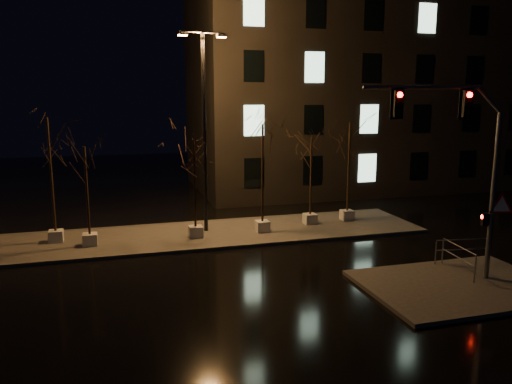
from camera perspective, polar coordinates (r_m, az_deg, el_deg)
name	(u,v)px	position (r m, az deg, el deg)	size (l,w,h in m)	color
ground	(239,275)	(20.03, -1.94, -9.49)	(90.00, 90.00, 0.00)	black
median	(210,234)	(25.59, -5.22, -4.81)	(22.00, 5.00, 0.15)	#3E3C38
sidewalk_corner	(459,286)	(20.22, 22.14, -9.88)	(7.00, 5.00, 0.15)	#3E3C38
building	(356,90)	(40.70, 11.31, 11.37)	(25.00, 12.00, 15.00)	black
tree_0	(49,146)	(24.96, -22.58, 4.91)	(1.80, 1.80, 6.05)	beige
tree_1	(86,169)	(23.89, -18.91, 2.52)	(1.80, 1.80, 4.74)	beige
tree_2	(194,162)	(24.15, -7.09, 3.44)	(1.80, 1.80, 4.92)	beige
tree_3	(263,148)	(24.93, 0.76, 5.00)	(1.80, 1.80, 5.63)	beige
tree_4	(311,157)	(26.72, 6.34, 3.99)	(1.80, 1.80, 4.82)	beige
tree_5	(349,144)	(27.85, 10.63, 5.36)	(1.80, 1.80, 5.59)	beige
traffic_signal_mast	(466,155)	(19.70, 22.83, 3.95)	(5.75, 1.47, 7.20)	#5B5F63
streetlight_main	(204,119)	(25.12, -5.95, 8.28)	(2.48, 0.62, 9.90)	black
guard_rail_a	(462,247)	(22.48, 22.53, -5.85)	(2.36, 0.39, 1.03)	#5B5F63
guard_rail_b	(458,255)	(21.19, 22.12, -6.71)	(0.30, 2.29, 1.09)	#5B5F63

